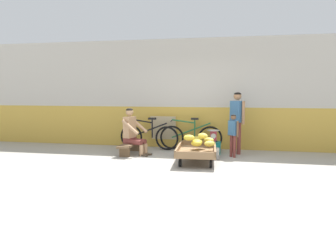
# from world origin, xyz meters

# --- Properties ---
(ground_plane) EXTENTS (80.00, 80.00, 0.00)m
(ground_plane) POSITION_xyz_m (0.00, 0.00, 0.00)
(ground_plane) COLOR #A39E93
(back_wall) EXTENTS (16.00, 0.30, 2.96)m
(back_wall) POSITION_xyz_m (0.00, 2.65, 1.48)
(back_wall) COLOR gold
(back_wall) RESTS_ON ground
(banana_cart) EXTENTS (0.91, 1.48, 0.36)m
(banana_cart) POSITION_xyz_m (0.26, 0.85, 0.24)
(banana_cart) COLOR #8E6B47
(banana_cart) RESTS_ON ground
(banana_pile) EXTENTS (0.71, 0.86, 0.26)m
(banana_pile) POSITION_xyz_m (0.32, 1.01, 0.46)
(banana_pile) COLOR gold
(banana_pile) RESTS_ON banana_cart
(low_bench) EXTENTS (0.33, 1.11, 0.27)m
(low_bench) POSITION_xyz_m (-1.47, 1.43, 0.20)
(low_bench) COLOR brown
(low_bench) RESTS_ON ground
(vendor_seated) EXTENTS (0.73, 0.60, 1.14)m
(vendor_seated) POSITION_xyz_m (-1.38, 1.40, 0.57)
(vendor_seated) COLOR tan
(vendor_seated) RESTS_ON ground
(plastic_crate) EXTENTS (0.36, 0.28, 0.30)m
(plastic_crate) POSITION_xyz_m (0.58, 1.85, 0.15)
(plastic_crate) COLOR #19847F
(plastic_crate) RESTS_ON ground
(weighing_scale) EXTENTS (0.30, 0.30, 0.29)m
(weighing_scale) POSITION_xyz_m (0.58, 1.85, 0.45)
(weighing_scale) COLOR #28282D
(weighing_scale) RESTS_ON plastic_crate
(bicycle_near_left) EXTENTS (1.66, 0.48, 0.86)m
(bicycle_near_left) POSITION_xyz_m (-1.16, 2.11, 0.35)
(bicycle_near_left) COLOR black
(bicycle_near_left) RESTS_ON ground
(bicycle_far_left) EXTENTS (1.66, 0.48, 0.86)m
(bicycle_far_left) POSITION_xyz_m (-0.04, 2.26, 0.35)
(bicycle_far_left) COLOR black
(bicycle_far_left) RESTS_ON ground
(sign_board) EXTENTS (0.70, 0.24, 0.88)m
(sign_board) POSITION_xyz_m (-0.82, 2.46, 0.44)
(sign_board) COLOR #C6B289
(sign_board) RESTS_ON ground
(customer_adult) EXTENTS (0.36, 0.38, 1.53)m
(customer_adult) POSITION_xyz_m (1.14, 1.93, 0.95)
(customer_adult) COLOR brown
(customer_adult) RESTS_ON ground
(customer_child) EXTENTS (0.24, 0.24, 1.01)m
(customer_child) POSITION_xyz_m (1.05, 1.50, 0.63)
(customer_child) COLOR brown
(customer_child) RESTS_ON ground
(shopping_bag) EXTENTS (0.18, 0.12, 0.24)m
(shopping_bag) POSITION_xyz_m (0.65, 1.32, 0.12)
(shopping_bag) COLOR silver
(shopping_bag) RESTS_ON ground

